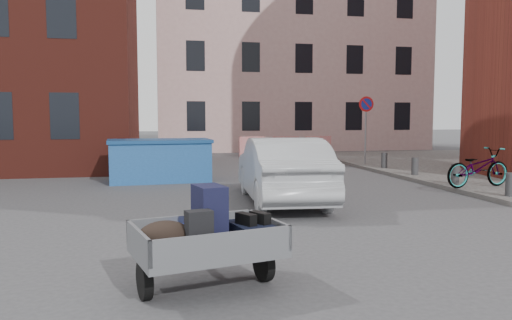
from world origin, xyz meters
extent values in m
plane|color=#38383A|center=(0.00, 0.00, 0.00)|extent=(120.00, 120.00, 0.00)
cube|color=#BD9492|center=(6.00, 22.00, 7.00)|extent=(16.00, 8.00, 14.00)
cylinder|color=gray|center=(6.00, 9.50, 1.42)|extent=(0.07, 0.07, 2.60)
cylinder|color=red|center=(6.00, 9.48, 2.47)|extent=(0.60, 0.03, 0.60)
cylinder|color=navy|center=(6.00, 9.46, 2.47)|extent=(0.44, 0.03, 0.44)
cylinder|color=#3A3A3D|center=(6.00, 1.20, 0.40)|extent=(0.22, 0.22, 0.55)
cylinder|color=#3A3A3D|center=(6.00, 3.40, 0.40)|extent=(0.22, 0.22, 0.55)
cylinder|color=#3A3A3D|center=(6.00, 5.60, 0.40)|extent=(0.22, 0.22, 0.55)
cylinder|color=#3A3A3D|center=(6.00, 7.80, 0.40)|extent=(0.22, 0.22, 0.55)
cube|color=red|center=(2.50, 15.00, 0.50)|extent=(1.30, 0.18, 1.00)
cube|color=red|center=(4.20, 15.00, 0.50)|extent=(1.30, 0.18, 1.00)
cube|color=red|center=(5.90, 15.00, 0.50)|extent=(1.30, 0.18, 1.00)
cylinder|color=black|center=(-2.27, -3.57, 0.22)|extent=(0.20, 0.45, 0.44)
cylinder|color=black|center=(-0.87, -3.23, 0.22)|extent=(0.20, 0.45, 0.44)
cube|color=slate|center=(-1.57, -3.40, 0.46)|extent=(1.82, 1.46, 0.08)
cube|color=slate|center=(-2.33, -3.59, 0.64)|extent=(0.31, 1.08, 0.28)
cube|color=slate|center=(-0.82, -3.21, 0.64)|extent=(0.31, 1.08, 0.28)
cube|color=slate|center=(-1.70, -2.89, 0.64)|extent=(1.56, 0.43, 0.28)
cube|color=slate|center=(-1.44, -3.91, 0.64)|extent=(1.56, 0.43, 0.28)
cube|color=slate|center=(-1.79, -2.53, 0.40)|extent=(0.25, 0.70, 0.06)
cube|color=#171837|center=(-1.54, -3.34, 0.85)|extent=(0.40, 0.51, 0.70)
cube|color=black|center=(-1.06, -3.38, 0.62)|extent=(0.53, 0.68, 0.25)
ellipsoid|color=black|center=(-2.04, -3.57, 0.68)|extent=(0.67, 0.49, 0.36)
cube|color=black|center=(-1.69, -3.69, 0.74)|extent=(0.32, 0.24, 0.48)
ellipsoid|color=blue|center=(-1.71, -3.07, 0.62)|extent=(0.42, 0.38, 0.24)
cube|color=black|center=(-1.13, -3.44, 0.81)|extent=(0.23, 0.29, 0.13)
cube|color=black|center=(-0.95, -3.40, 0.81)|extent=(0.23, 0.29, 0.13)
cube|color=#2259A3|center=(-2.03, 6.50, 0.59)|extent=(3.08, 1.71, 1.19)
cube|color=navy|center=(-2.03, 6.50, 1.24)|extent=(3.18, 1.81, 0.10)
imported|color=#A0A3A7|center=(0.72, 2.15, 0.75)|extent=(1.87, 4.66, 1.51)
imported|color=black|center=(6.20, 2.71, 0.64)|extent=(2.06, 0.97, 1.04)
camera|label=1|loc=(-2.12, -8.98, 1.99)|focal=35.00mm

